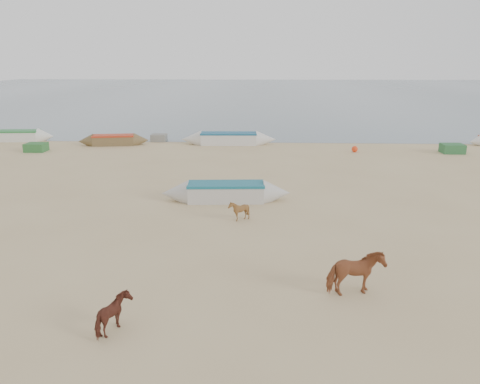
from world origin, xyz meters
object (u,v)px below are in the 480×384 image
Objects in this scene: cow_adult at (355,273)px; calf_front at (239,211)px; near_canoe at (226,192)px; calf_right at (115,315)px.

cow_adult reaches higher than calf_front.
cow_adult is 9.92m from near_canoe.
near_canoe is (-4.29, 8.94, -0.23)m from cow_adult.
near_canoe is (1.89, 11.10, -0.03)m from calf_right.
calf_front is 2.85m from near_canoe.
calf_right is (-2.63, -8.35, 0.03)m from calf_front.
calf_front is 8.76m from calf_right.
calf_right reaches higher than near_canoe.
calf_right is at bearing -103.26° from near_canoe.
cow_adult is 7.14m from calf_front.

